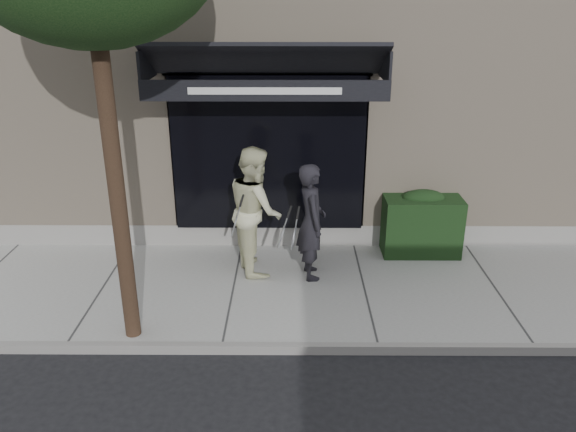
{
  "coord_description": "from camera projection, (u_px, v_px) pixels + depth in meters",
  "views": [
    {
      "loc": [
        -1.12,
        -7.6,
        4.31
      ],
      "look_at": [
        -1.17,
        0.6,
        1.04
      ],
      "focal_mm": 35.0,
      "sensor_mm": 36.0,
      "label": 1
    }
  ],
  "objects": [
    {
      "name": "pedestrian_back",
      "position": [
        255.0,
        210.0,
        8.81
      ],
      "size": [
        1.02,
        1.17,
        2.04
      ],
      "color": "beige",
      "rests_on": "sidewalk"
    },
    {
      "name": "ground",
      "position": [
        363.0,
        293.0,
        8.65
      ],
      "size": [
        80.0,
        80.0,
        0.0
      ],
      "primitive_type": "plane",
      "color": "black",
      "rests_on": "ground"
    },
    {
      "name": "sidewalk",
      "position": [
        364.0,
        290.0,
        8.63
      ],
      "size": [
        20.0,
        3.0,
        0.12
      ],
      "primitive_type": "cube",
      "color": "#989893",
      "rests_on": "ground"
    },
    {
      "name": "building_facade",
      "position": [
        342.0,
        70.0,
        12.24
      ],
      "size": [
        14.3,
        8.04,
        5.64
      ],
      "color": "beige",
      "rests_on": "ground"
    },
    {
      "name": "curb",
      "position": [
        378.0,
        349.0,
        7.18
      ],
      "size": [
        20.0,
        0.1,
        0.14
      ],
      "primitive_type": "cube",
      "color": "gray",
      "rests_on": "ground"
    },
    {
      "name": "hedge",
      "position": [
        421.0,
        223.0,
        9.56
      ],
      "size": [
        1.3,
        0.7,
        1.14
      ],
      "color": "black",
      "rests_on": "sidewalk"
    },
    {
      "name": "pedestrian_front",
      "position": [
        311.0,
        222.0,
        8.61
      ],
      "size": [
        0.83,
        0.8,
        1.84
      ],
      "color": "black",
      "rests_on": "sidewalk"
    }
  ]
}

